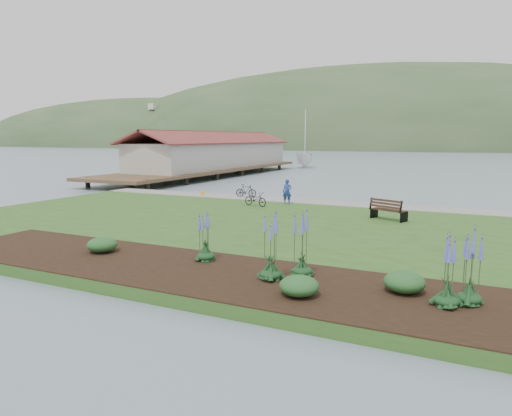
{
  "coord_description": "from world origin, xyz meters",
  "views": [
    {
      "loc": [
        9.18,
        -21.69,
        4.59
      ],
      "look_at": [
        -0.05,
        -2.37,
        1.3
      ],
      "focal_mm": 32.0,
      "sensor_mm": 36.0,
      "label": 1
    }
  ],
  "objects_px": {
    "person": "(287,190)",
    "bicycle_a": "(255,199)",
    "park_bench": "(388,209)",
    "sailboat": "(305,168)"
  },
  "relations": [
    {
      "from": "park_bench",
      "to": "sailboat",
      "type": "xyz_separation_m",
      "value": [
        -20.07,
        44.01,
        -0.97
      ]
    },
    {
      "from": "sailboat",
      "to": "person",
      "type": "bearing_deg",
      "value": -84.82
    },
    {
      "from": "bicycle_a",
      "to": "park_bench",
      "type": "bearing_deg",
      "value": -85.95
    },
    {
      "from": "park_bench",
      "to": "person",
      "type": "xyz_separation_m",
      "value": [
        -6.81,
        3.18,
        0.36
      ]
    },
    {
      "from": "person",
      "to": "bicycle_a",
      "type": "xyz_separation_m",
      "value": [
        -1.45,
        -1.69,
        -0.49
      ]
    },
    {
      "from": "person",
      "to": "sailboat",
      "type": "bearing_deg",
      "value": 92.26
    },
    {
      "from": "park_bench",
      "to": "person",
      "type": "distance_m",
      "value": 7.53
    },
    {
      "from": "person",
      "to": "bicycle_a",
      "type": "bearing_deg",
      "value": -146.35
    },
    {
      "from": "person",
      "to": "sailboat",
      "type": "relative_size",
      "value": 0.07
    },
    {
      "from": "park_bench",
      "to": "bicycle_a",
      "type": "xyz_separation_m",
      "value": [
        -8.26,
        1.49,
        -0.13
      ]
    }
  ]
}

